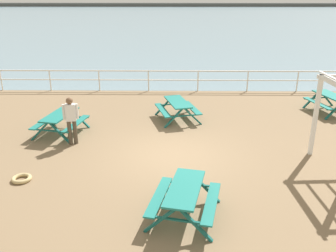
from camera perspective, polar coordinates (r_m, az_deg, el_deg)
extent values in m
cube|color=#846B4C|center=(11.85, 0.73, -4.98)|extent=(30.00, 24.00, 0.20)
cube|color=gray|center=(63.61, 0.89, 16.37)|extent=(142.00, 90.00, 0.01)
cube|color=#4C4C47|center=(106.53, 0.90, 18.22)|extent=(142.00, 6.00, 1.80)
cube|color=white|center=(18.84, 0.82, 8.59)|extent=(23.00, 0.06, 0.06)
cube|color=white|center=(18.95, 0.82, 7.20)|extent=(23.00, 0.05, 0.05)
cylinder|color=white|center=(20.97, -24.61, 6.50)|extent=(0.07, 0.07, 1.05)
cylinder|color=white|center=(20.01, -17.94, 6.77)|extent=(0.07, 0.07, 1.05)
cylinder|color=white|center=(19.35, -10.70, 6.97)|extent=(0.07, 0.07, 1.05)
cylinder|color=white|center=(19.01, -3.07, 7.05)|extent=(0.07, 0.07, 1.05)
cylinder|color=white|center=(19.00, 4.70, 7.01)|extent=(0.07, 0.07, 1.05)
cylinder|color=white|center=(19.34, 12.33, 6.84)|extent=(0.07, 0.07, 1.05)
cylinder|color=white|center=(20.01, 19.57, 6.58)|extent=(0.07, 0.07, 1.05)
cube|color=#1E7A70|center=(13.78, -16.58, 1.73)|extent=(1.04, 1.90, 0.05)
cube|color=#1E7A70|center=(14.18, -18.66, 0.74)|extent=(0.61, 1.82, 0.04)
cube|color=#1E7A70|center=(13.60, -14.15, 0.38)|extent=(0.61, 1.82, 0.04)
cube|color=#165B54|center=(14.72, -16.30, 1.43)|extent=(0.79, 0.24, 0.79)
cube|color=#165B54|center=(14.39, -13.66, 1.24)|extent=(0.79, 0.24, 0.79)
cube|color=#165B54|center=(14.53, -15.01, 1.50)|extent=(1.48, 0.36, 0.04)
cube|color=#165B54|center=(13.46, -19.36, -0.75)|extent=(0.79, 0.24, 0.79)
cube|color=#165B54|center=(13.10, -16.56, -1.03)|extent=(0.79, 0.24, 0.79)
cube|color=#165B54|center=(13.26, -18.00, -0.71)|extent=(1.48, 0.36, 0.04)
cube|color=#1E7A70|center=(17.05, 24.20, 4.37)|extent=(1.14, 1.92, 0.05)
cube|color=#1E7A70|center=(16.76, 22.36, 3.30)|extent=(0.71, 1.81, 0.04)
cube|color=#165B54|center=(17.53, 21.53, 3.89)|extent=(0.79, 0.28, 0.79)
cube|color=#165B54|center=(17.96, 23.50, 4.00)|extent=(0.79, 0.28, 0.79)
cube|color=#165B54|center=(17.73, 22.54, 4.08)|extent=(1.47, 0.44, 0.04)
cube|color=#165B54|center=(16.34, 24.58, 2.27)|extent=(0.79, 0.28, 0.79)
cube|color=#1E7A70|center=(8.51, 2.65, -9.68)|extent=(1.06, 1.91, 0.05)
cube|color=#1E7A70|center=(8.78, -1.44, -10.90)|extent=(0.63, 1.81, 0.04)
cube|color=#1E7A70|center=(8.60, 6.76, -11.82)|extent=(0.63, 1.81, 0.04)
cube|color=#165B54|center=(9.42, 1.22, -9.03)|extent=(0.79, 0.25, 0.79)
cube|color=#165B54|center=(9.32, 5.80, -9.51)|extent=(0.79, 0.25, 0.79)
cube|color=#165B54|center=(9.34, 3.50, -9.04)|extent=(1.48, 0.38, 0.04)
cube|color=#165B54|center=(8.14, -1.12, -14.38)|extent=(0.79, 0.25, 0.79)
cube|color=#165B54|center=(8.02, 4.27, -15.05)|extent=(0.79, 0.25, 0.79)
cube|color=#165B54|center=(8.05, 1.55, -14.47)|extent=(1.48, 0.38, 0.04)
cube|color=#1E7A70|center=(14.68, 1.53, 3.78)|extent=(1.16, 1.92, 0.05)
cube|color=#1E7A70|center=(14.62, -0.82, 2.48)|extent=(0.73, 1.80, 0.04)
cube|color=#1E7A70|center=(14.95, 3.80, 2.86)|extent=(0.73, 1.80, 0.04)
cube|color=#165B54|center=(15.42, -0.63, 3.18)|extent=(0.78, 0.29, 0.79)
cube|color=#165B54|center=(15.61, 2.04, 3.39)|extent=(0.78, 0.29, 0.79)
cube|color=#165B54|center=(15.50, 0.72, 3.44)|extent=(1.46, 0.46, 0.04)
cube|color=#165B54|center=(13.99, 0.93, 1.29)|extent=(0.78, 0.29, 0.79)
cube|color=#165B54|center=(14.20, 3.84, 1.55)|extent=(0.78, 0.29, 0.79)
cube|color=#165B54|center=(14.08, 2.40, 1.59)|extent=(1.46, 0.46, 0.04)
cylinder|color=#4C4233|center=(12.91, -15.10, -0.96)|extent=(0.14, 0.14, 0.85)
cylinder|color=#4C4233|center=(12.89, -14.30, -0.91)|extent=(0.14, 0.14, 0.85)
cube|color=white|center=(12.66, -15.00, 2.07)|extent=(0.37, 0.28, 0.58)
cylinder|color=white|center=(12.67, -16.00, 2.13)|extent=(0.09, 0.09, 0.52)
cylinder|color=white|center=(12.63, -14.02, 2.26)|extent=(0.09, 0.09, 0.52)
sphere|color=brown|center=(12.54, -15.17, 3.82)|extent=(0.23, 0.23, 0.23)
cube|color=white|center=(12.29, 22.02, 1.20)|extent=(0.12, 0.12, 2.50)
torus|color=tan|center=(11.10, -21.91, -7.63)|extent=(0.55, 0.55, 0.11)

